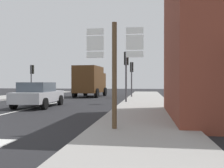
% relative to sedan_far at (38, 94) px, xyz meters
% --- Properties ---
extents(ground_plane, '(80.00, 80.00, 0.00)m').
position_rel_sedan_far_xyz_m(ground_plane, '(-0.15, 1.91, -0.76)').
color(ground_plane, '#232326').
extents(sidewalk_right, '(3.18, 44.00, 0.14)m').
position_rel_sedan_far_xyz_m(sidewalk_right, '(6.25, -0.09, -0.69)').
color(sidewalk_right, '#9E9B96').
rests_on(sidewalk_right, ground).
extents(lane_centre_stripe, '(0.16, 12.00, 0.01)m').
position_rel_sedan_far_xyz_m(lane_centre_stripe, '(-0.15, -2.09, -0.75)').
color(lane_centre_stripe, silver).
rests_on(lane_centre_stripe, ground).
extents(sedan_far, '(2.09, 4.26, 1.47)m').
position_rel_sedan_far_xyz_m(sedan_far, '(0.00, 0.00, 0.00)').
color(sedan_far, '#B7BABF').
rests_on(sedan_far, ground).
extents(delivery_truck, '(2.74, 5.12, 3.05)m').
position_rel_sedan_far_xyz_m(delivery_truck, '(0.65, 10.63, 0.89)').
color(delivery_truck, '#4C2D14').
rests_on(delivery_truck, ground).
extents(route_sign_post, '(1.66, 0.14, 3.20)m').
position_rel_sedan_far_xyz_m(route_sign_post, '(5.44, -6.81, 1.15)').
color(route_sign_post, brown).
rests_on(route_sign_post, ground).
extents(traffic_light_far_right, '(0.30, 0.49, 3.33)m').
position_rel_sedan_far_xyz_m(traffic_light_far_right, '(4.97, 9.14, 1.71)').
color(traffic_light_far_right, '#47474C').
rests_on(traffic_light_far_right, ground).
extents(traffic_light_far_left, '(0.30, 0.49, 3.23)m').
position_rel_sedan_far_xyz_m(traffic_light_far_left, '(-5.26, 9.94, 1.63)').
color(traffic_light_far_left, '#47474C').
rests_on(traffic_light_far_left, ground).
extents(traffic_light_near_right, '(0.30, 0.49, 3.56)m').
position_rel_sedan_far_xyz_m(traffic_light_near_right, '(4.97, 3.02, 1.88)').
color(traffic_light_near_right, '#47474C').
rests_on(traffic_light_near_right, ground).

